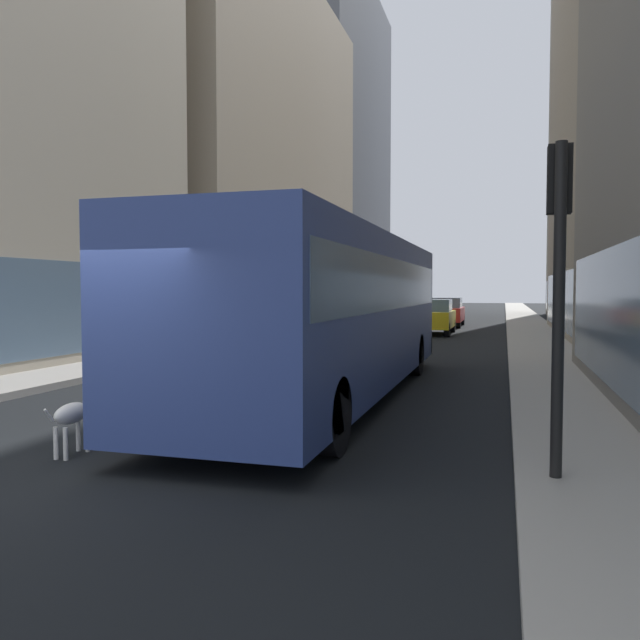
# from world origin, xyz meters

# --- Properties ---
(ground_plane) EXTENTS (120.00, 120.00, 0.00)m
(ground_plane) POSITION_xyz_m (0.00, 35.00, 0.00)
(ground_plane) COLOR black
(sidewalk_left) EXTENTS (2.40, 110.00, 0.15)m
(sidewalk_left) POSITION_xyz_m (-5.70, 35.00, 0.07)
(sidewalk_left) COLOR #9E9991
(sidewalk_left) RESTS_ON ground
(sidewalk_right) EXTENTS (2.40, 110.00, 0.15)m
(sidewalk_right) POSITION_xyz_m (5.70, 35.00, 0.07)
(sidewalk_right) COLOR #ADA89E
(sidewalk_right) RESTS_ON ground
(building_left_mid) EXTENTS (11.09, 22.64, 19.83)m
(building_left_mid) POSITION_xyz_m (-11.90, 27.97, 9.91)
(building_left_mid) COLOR #A0937F
(building_left_mid) RESTS_ON ground
(building_left_far) EXTENTS (8.69, 21.88, 29.97)m
(building_left_far) POSITION_xyz_m (-11.90, 50.92, 14.98)
(building_left_far) COLOR #4C515B
(building_left_far) RESTS_ON ground
(building_right_far) EXTENTS (8.29, 16.93, 39.06)m
(building_right_far) POSITION_xyz_m (11.90, 42.53, 19.52)
(building_right_far) COLOR #A0937F
(building_right_far) RESTS_ON ground
(transit_bus) EXTENTS (2.78, 11.53, 3.05)m
(transit_bus) POSITION_xyz_m (1.20, 5.84, 1.78)
(transit_bus) COLOR #33478C
(transit_bus) RESTS_ON ground
(car_black_suv) EXTENTS (1.79, 4.78, 1.62)m
(car_black_suv) POSITION_xyz_m (-2.80, 27.00, 0.82)
(car_black_suv) COLOR black
(car_black_suv) RESTS_ON ground
(car_yellow_taxi) EXTENTS (1.80, 4.08, 1.62)m
(car_yellow_taxi) POSITION_xyz_m (1.20, 23.60, 0.82)
(car_yellow_taxi) COLOR yellow
(car_yellow_taxi) RESTS_ON ground
(car_red_coupe) EXTENTS (1.91, 4.03, 1.62)m
(car_red_coupe) POSITION_xyz_m (1.20, 30.02, 0.82)
(car_red_coupe) COLOR red
(car_red_coupe) RESTS_ON ground
(dalmatian_dog) EXTENTS (0.22, 0.96, 0.72)m
(dalmatian_dog) POSITION_xyz_m (-0.78, 0.86, 0.51)
(dalmatian_dog) COLOR white
(dalmatian_dog) RESTS_ON ground
(traffic_light_near) EXTENTS (0.24, 0.41, 3.40)m
(traffic_light_near) POSITION_xyz_m (4.90, 1.09, 2.44)
(traffic_light_near) COLOR black
(traffic_light_near) RESTS_ON sidewalk_right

